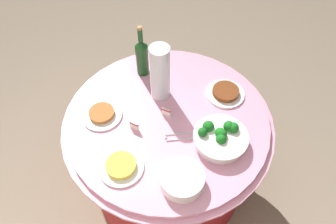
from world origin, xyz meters
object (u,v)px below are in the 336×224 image
at_px(plate_stack, 182,179).
at_px(wine_bottle, 142,56).
at_px(decorative_fruit_vase, 160,75).
at_px(broccoli_bowl, 220,137).
at_px(serving_tongs, 180,137).
at_px(label_placard_mid, 166,112).
at_px(food_plate_stir_fry, 225,93).
at_px(food_plate_peanuts, 102,114).
at_px(label_placard_front, 134,126).
at_px(food_plate_fried_egg, 121,166).

height_order(plate_stack, wine_bottle, wine_bottle).
bearing_deg(decorative_fruit_vase, broccoli_bowl, 153.21).
bearing_deg(serving_tongs, label_placard_mid, -43.12).
relative_size(wine_bottle, food_plate_stir_fry, 1.53).
xyz_separation_m(broccoli_bowl, food_plate_peanuts, (0.64, 0.06, -0.03)).
height_order(plate_stack, label_placard_mid, plate_stack).
bearing_deg(food_plate_peanuts, decorative_fruit_vase, -133.14).
xyz_separation_m(decorative_fruit_vase, food_plate_stir_fry, (-0.35, -0.12, -0.14)).
bearing_deg(wine_bottle, decorative_fruit_vase, 141.65).
height_order(serving_tongs, label_placard_front, label_placard_front).
bearing_deg(serving_tongs, decorative_fruit_vase, -50.63).
relative_size(plate_stack, food_plate_stir_fry, 0.95).
xyz_separation_m(wine_bottle, label_placard_front, (-0.12, 0.41, -0.10)).
xyz_separation_m(broccoli_bowl, wine_bottle, (0.56, -0.33, 0.09)).
bearing_deg(food_plate_peanuts, serving_tongs, -178.17).
distance_m(broccoli_bowl, serving_tongs, 0.21).
bearing_deg(label_placard_front, food_plate_stir_fry, -134.09).
distance_m(food_plate_peanuts, label_placard_mid, 0.35).
height_order(serving_tongs, food_plate_fried_egg, food_plate_fried_egg).
bearing_deg(plate_stack, decorative_fruit_vase, -58.86).
bearing_deg(serving_tongs, food_plate_stir_fry, -112.12).
bearing_deg(label_placard_front, food_plate_fried_egg, 98.12).
height_order(broccoli_bowl, food_plate_fried_egg, broccoli_bowl).
bearing_deg(decorative_fruit_vase, label_placard_front, 81.86).
bearing_deg(food_plate_stir_fry, decorative_fruit_vase, 19.52).
relative_size(plate_stack, serving_tongs, 1.29).
distance_m(broccoli_bowl, label_placard_front, 0.45).
bearing_deg(food_plate_stir_fry, serving_tongs, 67.88).
relative_size(plate_stack, food_plate_fried_egg, 0.95).
relative_size(plate_stack, label_placard_mid, 3.82).
xyz_separation_m(plate_stack, wine_bottle, (0.46, -0.61, 0.09)).
relative_size(food_plate_peanuts, food_plate_stir_fry, 1.00).
bearing_deg(food_plate_peanuts, label_placard_front, 174.34).
relative_size(serving_tongs, food_plate_stir_fry, 0.74).
bearing_deg(food_plate_peanuts, label_placard_mid, -159.33).
xyz_separation_m(serving_tongs, label_placard_mid, (0.12, -0.11, 0.03)).
bearing_deg(decorative_fruit_vase, food_plate_stir_fry, -160.48).
bearing_deg(plate_stack, serving_tongs, -68.91).
distance_m(broccoli_bowl, label_placard_mid, 0.32).
bearing_deg(food_plate_fried_egg, serving_tongs, -127.77).
distance_m(food_plate_stir_fry, food_plate_fried_egg, 0.73).
xyz_separation_m(food_plate_stir_fry, food_plate_fried_egg, (0.36, 0.64, -0.00)).
bearing_deg(food_plate_peanuts, broccoli_bowl, -174.98).
bearing_deg(food_plate_peanuts, wine_bottle, -101.65).
height_order(food_plate_peanuts, label_placard_mid, label_placard_mid).
bearing_deg(broccoli_bowl, wine_bottle, -30.44).
height_order(broccoli_bowl, food_plate_stir_fry, broccoli_bowl).
height_order(broccoli_bowl, serving_tongs, broccoli_bowl).
xyz_separation_m(food_plate_peanuts, food_plate_stir_fry, (-0.59, -0.38, 0.00)).
relative_size(broccoli_bowl, food_plate_peanuts, 1.27).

